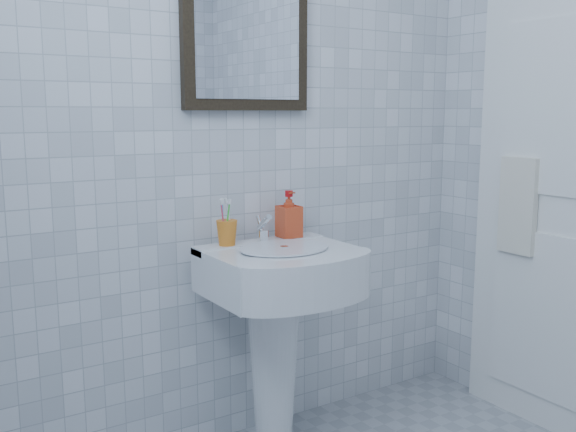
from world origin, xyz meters
TOP-DOWN VIEW (x-y plane):
  - wall_back at (0.00, 1.20)m, footprint 2.20×0.02m
  - washbasin at (0.08, 0.98)m, footprint 0.51×0.37m
  - faucet at (0.08, 1.08)m, footprint 0.04×0.09m
  - toothbrush_cup at (-0.06, 1.09)m, footprint 0.10×0.10m
  - soap_dispenser at (0.20, 1.10)m, footprint 0.08×0.08m
  - wall_mirror at (0.08, 1.18)m, footprint 0.50×0.04m
  - bathroom_door at (1.08, 0.55)m, footprint 0.04×0.80m
  - towel_ring at (1.06, 0.73)m, footprint 0.01×0.18m
  - hand_towel at (1.04, 0.73)m, footprint 0.03×0.16m

SIDE VIEW (x-z plane):
  - washbasin at x=0.08m, z-range 0.13..0.91m
  - faucet at x=0.08m, z-range 0.76..0.87m
  - toothbrush_cup at x=-0.06m, z-range 0.77..0.86m
  - soap_dispenser at x=0.20m, z-range 0.77..0.95m
  - hand_towel at x=1.04m, z-range 0.68..1.06m
  - bathroom_door at x=1.08m, z-range 0.00..2.00m
  - towel_ring at x=1.06m, z-range 0.96..1.14m
  - wall_back at x=0.00m, z-range 0.00..2.50m
  - wall_mirror at x=0.08m, z-range 1.24..1.86m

